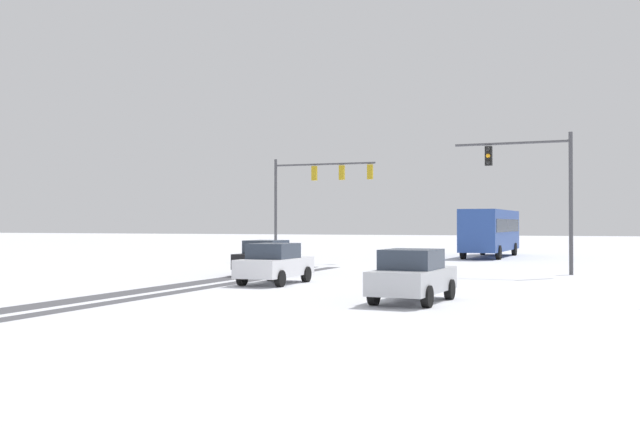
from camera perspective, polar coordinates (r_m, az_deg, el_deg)
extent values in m
cube|color=#4C4C51|center=(25.15, -12.86, -6.23)|extent=(0.73, 35.02, 0.01)
cube|color=#4C4C51|center=(25.98, -15.50, -6.05)|extent=(1.17, 35.02, 0.01)
cube|color=white|center=(19.29, 21.07, -7.69)|extent=(4.00, 35.02, 0.12)
cylinder|color=#47474C|center=(46.96, -3.44, 0.24)|extent=(0.18, 0.18, 6.50)
cylinder|color=#47474C|center=(45.87, 0.33, 3.83)|extent=(6.58, 0.23, 0.12)
cube|color=#B79319|center=(46.06, -0.44, 3.12)|extent=(0.32, 0.25, 0.90)
sphere|color=black|center=(46.23, -0.37, 3.48)|extent=(0.20, 0.20, 0.20)
sphere|color=orange|center=(46.21, -0.37, 3.11)|extent=(0.20, 0.20, 0.20)
sphere|color=black|center=(46.19, -0.37, 2.74)|extent=(0.20, 0.20, 0.20)
cube|color=#B79319|center=(45.45, 1.69, 3.18)|extent=(0.32, 0.25, 0.90)
sphere|color=black|center=(45.63, 1.76, 3.54)|extent=(0.20, 0.20, 0.20)
sphere|color=orange|center=(45.60, 1.76, 3.16)|extent=(0.20, 0.20, 0.20)
sphere|color=black|center=(45.58, 1.76, 2.79)|extent=(0.20, 0.20, 0.20)
cube|color=#B79319|center=(44.91, 3.88, 3.23)|extent=(0.32, 0.25, 0.90)
sphere|color=black|center=(45.09, 3.94, 3.59)|extent=(0.20, 0.20, 0.20)
sphere|color=orange|center=(45.06, 3.94, 3.21)|extent=(0.20, 0.20, 0.20)
sphere|color=black|center=(45.04, 3.94, 2.83)|extent=(0.20, 0.20, 0.20)
cylinder|color=#47474C|center=(34.70, 18.80, 0.65)|extent=(0.18, 0.18, 6.50)
cylinder|color=#47474C|center=(35.16, 14.55, 5.27)|extent=(5.18, 0.25, 0.12)
cube|color=black|center=(35.26, 12.89, 4.35)|extent=(0.33, 0.25, 0.90)
sphere|color=black|center=(35.13, 12.84, 4.86)|extent=(0.20, 0.20, 0.20)
sphere|color=orange|center=(35.10, 12.84, 4.38)|extent=(0.20, 0.20, 0.20)
sphere|color=black|center=(35.08, 12.85, 3.89)|extent=(0.20, 0.20, 0.20)
cube|color=black|center=(34.96, -4.08, -3.63)|extent=(1.72, 4.11, 0.70)
cube|color=#2D3847|center=(34.80, -4.18, -2.57)|extent=(1.57, 1.91, 0.60)
cylinder|color=black|center=(36.47, -4.36, -4.06)|extent=(0.22, 0.64, 0.64)
cylinder|color=black|center=(35.80, -2.03, -4.12)|extent=(0.22, 0.64, 0.64)
cylinder|color=black|center=(34.21, -6.22, -4.27)|extent=(0.22, 0.64, 0.64)
cylinder|color=black|center=(33.49, -3.77, -4.35)|extent=(0.22, 0.64, 0.64)
cube|color=silver|center=(29.49, -3.49, -4.15)|extent=(1.74, 4.12, 0.70)
cube|color=#2D3847|center=(29.33, -3.61, -2.90)|extent=(1.58, 1.91, 0.60)
cylinder|color=black|center=(31.01, -3.84, -4.63)|extent=(0.23, 0.64, 0.64)
cylinder|color=black|center=(30.35, -1.08, -4.72)|extent=(0.23, 0.64, 0.64)
cylinder|color=black|center=(28.74, -6.03, -4.93)|extent=(0.23, 0.64, 0.64)
cylinder|color=black|center=(28.03, -3.10, -5.04)|extent=(0.23, 0.64, 0.64)
cube|color=#B7BABF|center=(22.73, 7.20, -5.14)|extent=(1.92, 4.19, 0.70)
cube|color=#2D3847|center=(22.55, 7.08, -3.52)|extent=(1.66, 1.98, 0.60)
cylinder|color=black|center=(24.21, 6.26, -5.71)|extent=(0.25, 0.65, 0.64)
cylinder|color=black|center=(23.76, 9.98, -5.79)|extent=(0.25, 0.65, 0.64)
cylinder|color=black|center=(21.82, 4.17, -6.25)|extent=(0.25, 0.65, 0.64)
cylinder|color=black|center=(21.32, 8.27, -6.37)|extent=(0.25, 0.65, 0.64)
cube|color=#284793|center=(54.75, 13.04, -1.27)|extent=(2.83, 11.07, 2.90)
cube|color=#283342|center=(54.74, 13.04, -0.91)|extent=(2.85, 10.19, 0.90)
cylinder|color=black|center=(50.78, 13.62, -2.94)|extent=(0.33, 0.97, 0.96)
cylinder|color=black|center=(51.22, 10.99, -2.93)|extent=(0.33, 0.97, 0.96)
cylinder|color=black|center=(57.85, 14.77, -2.68)|extent=(0.33, 0.97, 0.96)
cylinder|color=black|center=(58.23, 12.45, -2.67)|extent=(0.33, 0.97, 0.96)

